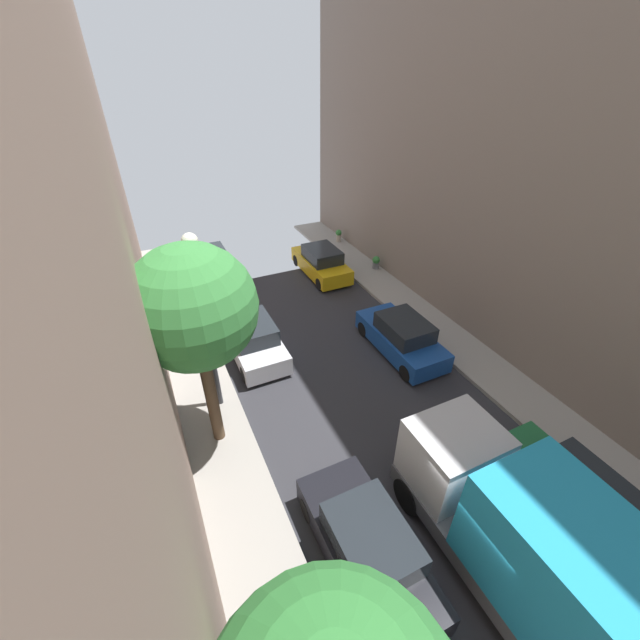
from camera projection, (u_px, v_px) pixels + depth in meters
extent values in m
plane|color=#2D2D33|center=(480.00, 549.00, 9.74)|extent=(32.00, 32.00, 0.00)
cube|color=gray|center=(613.00, 471.00, 11.46)|extent=(2.00, 44.00, 0.15)
cube|color=black|center=(366.00, 548.00, 9.22)|extent=(1.76, 4.20, 0.76)
cube|color=#1E2328|center=(372.00, 538.00, 8.72)|extent=(1.56, 2.10, 0.64)
cylinder|color=black|center=(308.00, 510.00, 10.24)|extent=(0.22, 0.64, 0.64)
cylinder|color=black|center=(361.00, 486.00, 10.79)|extent=(0.22, 0.64, 0.64)
cylinder|color=black|center=(434.00, 606.00, 8.46)|extent=(0.22, 0.64, 0.64)
cube|color=silver|center=(253.00, 341.00, 15.85)|extent=(1.76, 4.20, 0.76)
cube|color=#1E2328|center=(252.00, 329.00, 15.35)|extent=(1.56, 2.10, 0.64)
cylinder|color=black|center=(225.00, 330.00, 16.87)|extent=(0.22, 0.64, 0.64)
cylinder|color=black|center=(260.00, 322.00, 17.42)|extent=(0.22, 0.64, 0.64)
cylinder|color=black|center=(245.00, 375.00, 14.54)|extent=(0.22, 0.64, 0.64)
cylinder|color=black|center=(285.00, 363.00, 15.09)|extent=(0.22, 0.64, 0.64)
cube|color=maroon|center=(212.00, 267.00, 21.37)|extent=(1.76, 4.20, 0.76)
cube|color=#1E2328|center=(211.00, 256.00, 20.87)|extent=(1.56, 2.10, 0.64)
cylinder|color=black|center=(193.00, 262.00, 22.39)|extent=(0.22, 0.64, 0.64)
cylinder|color=black|center=(220.00, 257.00, 22.94)|extent=(0.22, 0.64, 0.64)
cylinder|color=black|center=(204.00, 286.00, 20.06)|extent=(0.22, 0.64, 0.64)
cylinder|color=black|center=(234.00, 280.00, 20.61)|extent=(0.22, 0.64, 0.64)
cube|color=#1E6638|center=(570.00, 498.00, 10.25)|extent=(1.76, 4.20, 0.76)
cube|color=#1E2328|center=(585.00, 487.00, 9.75)|extent=(1.56, 2.10, 0.64)
cylinder|color=black|center=(499.00, 468.00, 11.27)|extent=(0.22, 0.64, 0.64)
cylinder|color=black|center=(538.00, 449.00, 11.82)|extent=(0.22, 0.64, 0.64)
cylinder|color=black|center=(604.00, 576.00, 8.94)|extent=(0.22, 0.64, 0.64)
cube|color=#194799|center=(401.00, 340.00, 15.94)|extent=(1.76, 4.20, 0.76)
cube|color=#1E2328|center=(405.00, 327.00, 15.44)|extent=(1.56, 2.10, 0.64)
cylinder|color=black|center=(364.00, 329.00, 16.96)|extent=(0.22, 0.64, 0.64)
cylinder|color=black|center=(394.00, 320.00, 17.51)|extent=(0.22, 0.64, 0.64)
cylinder|color=black|center=(406.00, 373.00, 14.63)|extent=(0.22, 0.64, 0.64)
cylinder|color=black|center=(440.00, 361.00, 15.18)|extent=(0.22, 0.64, 0.64)
cube|color=gold|center=(321.00, 265.00, 21.56)|extent=(1.76, 4.20, 0.76)
cube|color=#1E2328|center=(322.00, 254.00, 21.06)|extent=(1.56, 2.10, 0.64)
cylinder|color=black|center=(297.00, 260.00, 22.58)|extent=(0.22, 0.64, 0.64)
cylinder|color=black|center=(322.00, 255.00, 23.13)|extent=(0.22, 0.64, 0.64)
cylinder|color=black|center=(320.00, 284.00, 20.25)|extent=(0.22, 0.64, 0.64)
cylinder|color=black|center=(347.00, 278.00, 20.80)|extent=(0.22, 0.64, 0.64)
cube|color=#4C4C51|center=(518.00, 571.00, 8.65)|extent=(2.20, 6.60, 0.50)
cube|color=#B7B7BC|center=(453.00, 455.00, 9.84)|extent=(2.10, 1.80, 1.70)
cube|color=#1E8CB7|center=(585.00, 587.00, 7.09)|extent=(2.24, 4.20, 2.40)
cylinder|color=black|center=(409.00, 495.00, 10.40)|extent=(0.30, 0.96, 0.96)
cylinder|color=black|center=(467.00, 468.00, 11.09)|extent=(0.30, 0.96, 0.96)
cylinder|color=brown|center=(211.00, 395.00, 11.45)|extent=(0.35, 0.35, 3.52)
sphere|color=#38843D|center=(193.00, 307.00, 9.79)|extent=(3.26, 3.26, 3.26)
cylinder|color=slate|center=(376.00, 265.00, 22.05)|extent=(0.34, 0.34, 0.34)
sphere|color=#38843D|center=(376.00, 260.00, 21.86)|extent=(0.41, 0.41, 0.41)
cylinder|color=brown|center=(155.00, 293.00, 19.40)|extent=(0.42, 0.42, 0.42)
sphere|color=#2D7233|center=(153.00, 286.00, 19.17)|extent=(0.51, 0.51, 0.51)
cylinder|color=#B2A899|center=(339.00, 238.00, 25.22)|extent=(0.32, 0.32, 0.42)
sphere|color=#38843D|center=(339.00, 233.00, 25.01)|extent=(0.37, 0.37, 0.37)
cylinder|color=#333338|center=(208.00, 336.00, 12.05)|extent=(0.16, 0.16, 5.66)
sphere|color=white|center=(190.00, 241.00, 10.35)|extent=(0.44, 0.44, 0.44)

